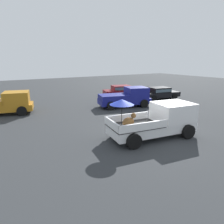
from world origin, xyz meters
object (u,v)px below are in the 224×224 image
object	(u,v)px
pickup_truck_far	(4,104)
parked_sedan_near	(122,90)
parked_sedan_far	(160,92)
pickup_truck_main	(158,120)
pickup_truck_red	(126,97)

from	to	relation	value
pickup_truck_far	parked_sedan_near	distance (m)	12.77
parked_sedan_far	pickup_truck_main	bearing A→B (deg)	-125.72
pickup_truck_red	parked_sedan_far	bearing A→B (deg)	25.70
pickup_truck_far	parked_sedan_far	world-z (taller)	pickup_truck_far
parked_sedan_far	parked_sedan_near	bearing A→B (deg)	136.77
pickup_truck_red	pickup_truck_main	bearing A→B (deg)	-97.83
parked_sedan_far	pickup_truck_red	bearing A→B (deg)	-159.44
pickup_truck_red	pickup_truck_far	distance (m)	10.49
pickup_truck_main	pickup_truck_far	bearing A→B (deg)	133.22
pickup_truck_red	parked_sedan_far	xyz separation A→B (m)	(5.33, 1.08, -0.13)
pickup_truck_main	pickup_truck_red	bearing A→B (deg)	76.06
pickup_truck_red	pickup_truck_far	size ratio (longest dim) A/B	1.00
pickup_truck_main	parked_sedan_near	xyz separation A→B (m)	(5.52, 11.86, -0.23)
pickup_truck_main	parked_sedan_far	xyz separation A→B (m)	(8.26, 8.31, -0.23)
parked_sedan_far	pickup_truck_far	bearing A→B (deg)	-177.74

